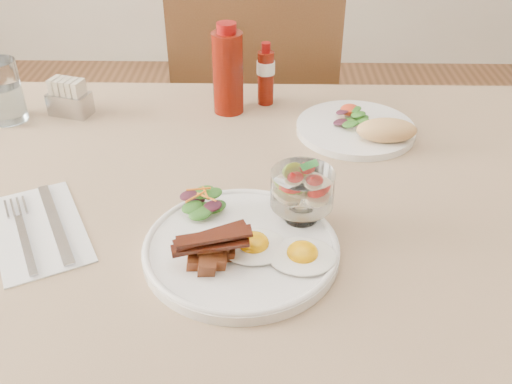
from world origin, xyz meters
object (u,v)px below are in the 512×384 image
object	(u,v)px
table	(247,232)
main_plate	(241,249)
hot_sauce_bottle	(266,75)
second_plate	(363,128)
ketchup_bottle	(228,71)
chair_far	(255,126)
fruit_cup	(302,189)
sugar_caddy	(69,99)
water_glass	(4,95)

from	to	relation	value
table	main_plate	world-z (taller)	main_plate
table	hot_sauce_bottle	bearing A→B (deg)	85.17
main_plate	second_plate	bearing A→B (deg)	58.47
table	hot_sauce_bottle	xyz separation A→B (m)	(0.03, 0.34, 0.15)
ketchup_bottle	chair_far	bearing A→B (deg)	82.50
table	fruit_cup	xyz separation A→B (m)	(0.08, -0.10, 0.16)
chair_far	ketchup_bottle	distance (m)	0.48
chair_far	main_plate	world-z (taller)	chair_far
chair_far	ketchup_bottle	xyz separation A→B (m)	(-0.05, -0.36, 0.31)
sugar_caddy	table	bearing A→B (deg)	-20.08
second_plate	sugar_caddy	bearing A→B (deg)	172.39
chair_far	fruit_cup	xyz separation A→B (m)	(0.08, -0.76, 0.30)
water_glass	hot_sauce_bottle	bearing A→B (deg)	9.70
fruit_cup	water_glass	xyz separation A→B (m)	(-0.58, 0.35, -0.01)
main_plate	hot_sauce_bottle	world-z (taller)	hot_sauce_bottle
hot_sauce_bottle	sugar_caddy	xyz separation A→B (m)	(-0.40, -0.06, -0.03)
fruit_cup	second_plate	world-z (taller)	fruit_cup
fruit_cup	sugar_caddy	xyz separation A→B (m)	(-0.46, 0.37, -0.03)
chair_far	fruit_cup	size ratio (longest dim) A/B	9.80
second_plate	main_plate	bearing A→B (deg)	-121.53
chair_far	fruit_cup	world-z (taller)	chair_far
fruit_cup	table	bearing A→B (deg)	131.69
ketchup_bottle	water_glass	bearing A→B (deg)	-173.61
main_plate	second_plate	world-z (taller)	second_plate
second_plate	fruit_cup	bearing A→B (deg)	-114.37
table	main_plate	bearing A→B (deg)	-90.89
hot_sauce_bottle	main_plate	bearing A→B (deg)	-93.57
hot_sauce_bottle	sugar_caddy	distance (m)	0.41
second_plate	hot_sauce_bottle	world-z (taller)	hot_sauce_bottle
table	water_glass	world-z (taller)	water_glass
chair_far	sugar_caddy	bearing A→B (deg)	-133.99
table	second_plate	distance (m)	0.31
main_plate	water_glass	size ratio (longest dim) A/B	2.25
table	ketchup_bottle	xyz separation A→B (m)	(-0.05, 0.30, 0.18)
ketchup_bottle	sugar_caddy	bearing A→B (deg)	-175.99
chair_far	table	bearing A→B (deg)	-90.00
fruit_cup	ketchup_bottle	size ratio (longest dim) A/B	0.51
second_plate	sugar_caddy	size ratio (longest dim) A/B	2.48
table	fruit_cup	bearing A→B (deg)	-48.31
fruit_cup	hot_sauce_bottle	xyz separation A→B (m)	(-0.06, 0.43, -0.00)
second_plate	table	bearing A→B (deg)	-137.73
table	chair_far	world-z (taller)	chair_far
water_glass	fruit_cup	bearing A→B (deg)	-30.88
second_plate	hot_sauce_bottle	bearing A→B (deg)	143.27
chair_far	fruit_cup	distance (m)	0.82
main_plate	fruit_cup	distance (m)	0.12
chair_far	main_plate	distance (m)	0.86
sugar_caddy	water_glass	bearing A→B (deg)	-150.75
main_plate	second_plate	size ratio (longest dim) A/B	1.21
second_plate	sugar_caddy	distance (m)	0.60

